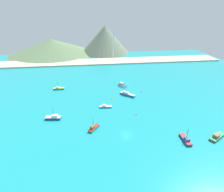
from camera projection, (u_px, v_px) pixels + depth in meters
ground at (117, 104)px, 112.93m from camera, size 260.00×280.00×0.50m
fishing_boat_0 at (186, 139)px, 81.41m from camera, size 2.47×8.06×6.48m
fishing_boat_1 at (59, 88)px, 131.96m from camera, size 7.40×2.19×5.62m
fishing_boat_2 at (127, 94)px, 122.73m from camera, size 9.25×8.56×2.57m
fishing_boat_3 at (122, 85)px, 137.01m from camera, size 6.29×7.73×2.59m
fishing_boat_4 at (94, 128)px, 88.89m from camera, size 5.80×6.68×6.10m
fishing_boat_5 at (54, 117)px, 97.23m from camera, size 8.04×3.65×6.10m
fishing_boat_6 at (105, 106)px, 108.53m from camera, size 7.18×2.60×1.80m
fishing_boat_7 at (217, 137)px, 83.19m from camera, size 9.24×7.01×2.41m
buoy_0 at (136, 114)px, 101.49m from camera, size 0.65×0.65×0.65m
buoy_1 at (141, 92)px, 128.30m from camera, size 0.73×0.73×0.73m
buoy_2 at (112, 98)px, 118.92m from camera, size 1.04×1.04×1.04m
beach_strip at (103, 61)px, 196.76m from camera, size 247.00×22.84×1.20m
hill_west at (52, 47)px, 227.19m from camera, size 101.79×101.79×17.55m
hill_central at (105, 40)px, 229.52m from camera, size 60.02×60.02×32.24m
radio_tower at (113, 46)px, 195.74m from camera, size 2.98×2.38×29.77m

